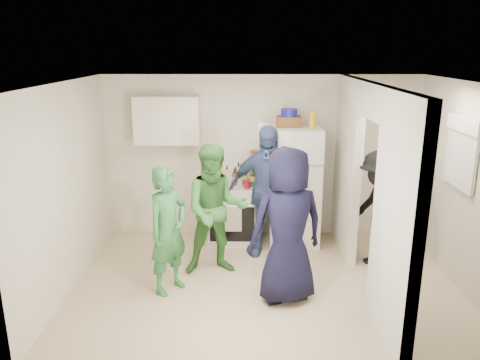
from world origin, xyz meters
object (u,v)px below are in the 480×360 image
Objects in this scene: blue_bowl at (289,113)px; person_nook at (378,210)px; yellow_cup_stack_top at (313,120)px; person_green_left at (168,230)px; person_green_center at (216,210)px; person_denim at (266,191)px; fridge at (294,186)px; person_navy at (287,226)px; stove at (232,213)px; wicker_basket at (289,122)px.

person_nook is (1.13, -0.87, -1.18)m from blue_bowl.
yellow_cup_stack_top is 0.16× the size of person_green_left.
person_green_center is (-1.33, -0.90, -1.04)m from yellow_cup_stack_top.
person_denim is at bearing -125.34° from blue_bowl.
person_navy is at bearing -98.73° from fridge.
person_green_left is at bearing -115.56° from stove.
wicker_basket reaches higher than stove.
wicker_basket is at bearing 153.43° from fridge.
blue_bowl is at bearing 0.00° from wicker_basket.
person_denim is (-0.33, -0.47, -1.04)m from blue_bowl.
person_denim is 1.17× the size of person_nook.
fridge is 5.07× the size of wicker_basket.
person_green_center reaches higher than person_green_left.
person_green_center is (0.54, 0.51, 0.08)m from person_green_left.
blue_bowl is 0.15× the size of person_green_left.
person_green_center is 1.07× the size of person_nook.
fridge is 1.04m from yellow_cup_stack_top.
stove is 1.90m from person_navy.
yellow_cup_stack_top reaches higher than person_nook.
person_green_left is (-1.66, -1.50, -0.10)m from fridge.
stove is 1.02m from fridge.
person_green_center is at bearing -97.69° from person_nook.
fridge reaches higher than stove.
fridge is 1.49m from person_green_center.
fridge is 1.11× the size of person_nook.
wicker_basket is 0.13m from blue_bowl.
wicker_basket is 0.36m from yellow_cup_stack_top.
person_navy reaches higher than stove.
person_denim is 1.28m from person_navy.
fridge is 0.61m from person_denim.
person_denim is (0.49, -0.45, 0.49)m from stove.
stove is at bearing 178.14° from fridge.
stove is at bearing 173.51° from yellow_cup_stack_top.
fridge is 1.03× the size of person_green_center.
yellow_cup_stack_top reaches higher than fridge.
stove is 3.75× the size of blue_bowl.
person_green_center is 2.15m from person_nook.
fridge is at bearing -26.57° from blue_bowl.
person_green_center is (-1.01, -1.05, -1.12)m from blue_bowl.
person_nook is (1.29, 0.88, -0.12)m from person_navy.
person_denim is at bearing -117.66° from person_nook.
person_navy is (-0.16, -1.74, -0.93)m from wicker_basket.
person_green_center is 1.10m from person_navy.
person_nook is (2.14, 0.18, -0.06)m from person_green_center.
blue_bowl is 0.96× the size of yellow_cup_stack_top.
wicker_basket is 0.22× the size of person_nook.
person_green_center is 0.89m from person_denim.
wicker_basket reaches higher than fridge.
blue_bowl reaches higher than yellow_cup_stack_top.
person_green_left is at bearing -135.08° from wicker_basket.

